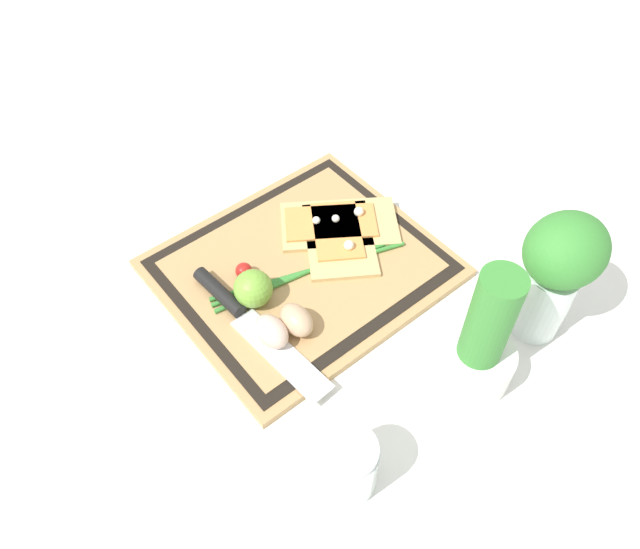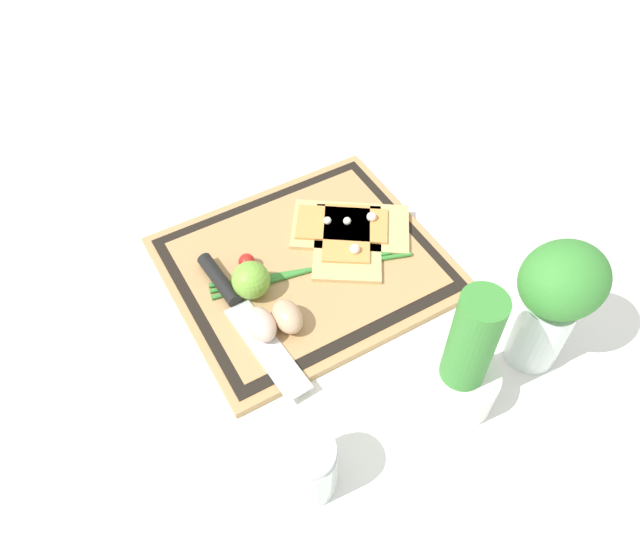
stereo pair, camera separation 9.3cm
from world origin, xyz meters
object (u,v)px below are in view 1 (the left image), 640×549
pizza_slice_far (338,236)px  lime (253,289)px  pizza_slice_near (338,223)px  herb_pot (480,346)px  egg_brown (296,320)px  egg_pink (271,331)px  sauce_jar (348,467)px  cherry_tomato_red (244,271)px  herb_glass (557,269)px  knife (237,310)px

pizza_slice_far → lime: 0.18m
pizza_slice_near → herb_pot: size_ratio=1.01×
pizza_slice_far → egg_brown: bearing=31.1°
egg_pink → sauce_jar: (0.05, 0.21, 0.00)m
pizza_slice_near → pizza_slice_far: size_ratio=1.12×
cherry_tomato_red → herb_pot: 0.36m
sauce_jar → pizza_slice_near: bearing=-128.6°
egg_brown → herb_glass: bearing=143.7°
lime → sauce_jar: sauce_jar is taller
pizza_slice_far → sauce_jar: 0.39m
egg_pink → herb_glass: (-0.32, 0.21, 0.09)m
lime → egg_pink: bearing=74.0°
knife → pizza_slice_near: bearing=-169.3°
knife → herb_glass: 0.44m
egg_pink → cherry_tomato_red: (-0.04, -0.12, -0.01)m
pizza_slice_near → herb_glass: 0.35m
knife → lime: size_ratio=4.85×
pizza_slice_far → egg_pink: 0.22m
pizza_slice_near → knife: (0.23, 0.04, 0.00)m
lime → cherry_tomato_red: bearing=-107.1°
egg_brown → cherry_tomato_red: egg_brown is taller
egg_pink → sauce_jar: size_ratio=0.62×
pizza_slice_far → cherry_tomato_red: size_ratio=7.47×
sauce_jar → herb_glass: size_ratio=0.44×
pizza_slice_far → sauce_jar: bearing=51.4°
egg_pink → herb_pot: size_ratio=0.27×
knife → herb_pot: size_ratio=1.30×
egg_brown → sauce_jar: 0.22m
egg_brown → sauce_jar: bearing=68.0°
knife → herb_pot: bearing=124.9°
cherry_tomato_red → sauce_jar: size_ratio=0.27×
egg_brown → lime: bearing=-77.1°
egg_brown → lime: size_ratio=1.02×
sauce_jar → herb_pot: bearing=-178.9°
egg_pink → herb_glass: 0.39m
egg_brown → lime: (0.02, -0.08, 0.01)m
sauce_jar → herb_glass: 0.37m
egg_brown → herb_glass: size_ratio=0.27×
egg_brown → lime: 0.08m
knife → lime: bearing=-174.3°
lime → knife: bearing=5.7°
egg_brown → egg_pink: 0.04m
lime → herb_glass: (-0.29, 0.28, 0.08)m
cherry_tomato_red → sauce_jar: 0.34m
egg_brown → sauce_jar: size_ratio=0.62×
herb_pot → herb_glass: 0.14m
pizza_slice_far → sauce_jar: size_ratio=2.04×
egg_brown → cherry_tomato_red: size_ratio=2.26×
pizza_slice_far → knife: bearing=5.6°
lime → herb_glass: 0.42m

